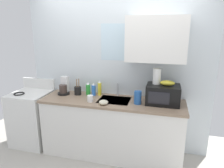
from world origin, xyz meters
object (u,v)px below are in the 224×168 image
stove_range (32,118)px  microwave (163,94)px  dish_soap_bottle_blue (94,90)px  banana_bunch (167,83)px  dish_soap_bottle_yellow (100,88)px  cereal_canister (138,98)px  dish_soap_bottle_green (88,89)px  mug_white (90,99)px  small_bowl (104,102)px  coffee_maker (64,88)px  paper_towel_roll (157,76)px  utensil_crock (78,90)px

stove_range → microwave: bearing=1.2°
dish_soap_bottle_blue → banana_bunch: bearing=-5.2°
stove_range → banana_bunch: (2.18, 0.05, 0.75)m
banana_bunch → dish_soap_bottle_yellow: (-1.03, 0.13, -0.19)m
dish_soap_bottle_blue → cereal_canister: (0.73, -0.20, -0.00)m
dish_soap_bottle_green → mug_white: 0.33m
dish_soap_bottle_green → small_bowl: size_ratio=1.60×
coffee_maker → small_bowl: bearing=-22.2°
cereal_canister → mug_white: 0.69m
paper_towel_roll → small_bowl: (-0.70, -0.30, -0.35)m
coffee_maker → small_bowl: (0.76, -0.31, -0.07)m
mug_white → utensil_crock: (-0.31, 0.26, 0.02)m
utensil_crock → small_bowl: 0.62m
banana_bunch → utensil_crock: bearing=177.1°
stove_range → dish_soap_bottle_green: 1.12m
banana_bunch → dish_soap_bottle_yellow: bearing=172.6°
paper_towel_roll → dish_soap_bottle_yellow: size_ratio=0.92×
coffee_maker → dish_soap_bottle_yellow: coffee_maker is taller
mug_white → coffee_maker: bearing=155.2°
banana_bunch → dish_soap_bottle_green: (-1.21, 0.10, -0.21)m
microwave → banana_bunch: banana_bunch is taller
small_bowl → paper_towel_roll: bearing=23.3°
stove_range → paper_towel_roll: paper_towel_roll is taller
microwave → small_bowl: (-0.80, -0.25, -0.10)m
dish_soap_bottle_yellow → utensil_crock: 0.35m
coffee_maker → mug_white: (0.54, -0.25, -0.06)m
coffee_maker → dish_soap_bottle_green: coffee_maker is taller
microwave → dish_soap_bottle_yellow: (-0.98, 0.14, -0.02)m
coffee_maker → mug_white: 0.59m
microwave → paper_towel_roll: size_ratio=2.09×
dish_soap_bottle_blue → small_bowl: 0.45m
mug_white → small_bowl: size_ratio=0.73×
dish_soap_bottle_yellow → mug_white: size_ratio=2.50×
stove_range → small_bowl: size_ratio=8.31×
coffee_maker → cereal_canister: coffee_maker is taller
banana_bunch → cereal_canister: (-0.39, -0.10, -0.21)m
paper_towel_roll → dish_soap_bottle_blue: size_ratio=1.08×
cereal_canister → small_bowl: 0.49m
utensil_crock → cereal_canister: bearing=-9.8°
banana_bunch → dish_soap_bottle_green: banana_bunch is taller
paper_towel_roll → utensil_crock: bearing=179.1°
mug_white → small_bowl: bearing=-15.3°
paper_towel_roll → mug_white: bearing=-165.3°
mug_white → dish_soap_bottle_green: bearing=115.9°
mug_white → small_bowl: (0.22, -0.06, -0.02)m
dish_soap_bottle_blue → cereal_canister: dish_soap_bottle_blue is taller
utensil_crock → paper_towel_roll: bearing=-0.9°
small_bowl → dish_soap_bottle_green: bearing=135.8°
dish_soap_bottle_green → utensil_crock: utensil_crock is taller
banana_bunch → paper_towel_roll: paper_towel_roll is taller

